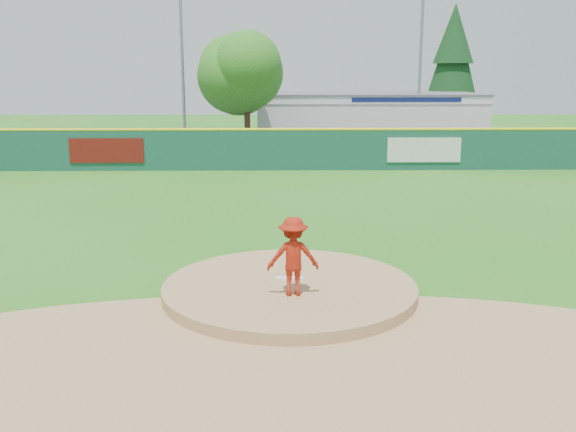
{
  "coord_description": "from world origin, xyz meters",
  "views": [
    {
      "loc": [
        -0.27,
        -13.23,
        4.73
      ],
      "look_at": [
        0.0,
        2.0,
        1.3
      ],
      "focal_mm": 40.0,
      "sensor_mm": 36.0,
      "label": 1
    }
  ],
  "objects_px": {
    "playground_slide": "(42,144)",
    "light_pole_right": "(420,59)",
    "pitcher": "(293,256)",
    "van": "(353,141)",
    "conifer_tree": "(453,61)",
    "deciduous_tree": "(247,75)",
    "pool_building_grp": "(366,117)",
    "light_pole_left": "(182,50)"
  },
  "relations": [
    {
      "from": "van",
      "to": "pool_building_grp",
      "type": "relative_size",
      "value": 0.37
    },
    {
      "from": "deciduous_tree",
      "to": "pitcher",
      "type": "bearing_deg",
      "value": -85.43
    },
    {
      "from": "pitcher",
      "to": "conifer_tree",
      "type": "relative_size",
      "value": 0.17
    },
    {
      "from": "pool_building_grp",
      "to": "pitcher",
      "type": "bearing_deg",
      "value": -100.31
    },
    {
      "from": "conifer_tree",
      "to": "pitcher",
      "type": "bearing_deg",
      "value": -109.43
    },
    {
      "from": "pool_building_grp",
      "to": "playground_slide",
      "type": "height_order",
      "value": "pool_building_grp"
    },
    {
      "from": "van",
      "to": "deciduous_tree",
      "type": "height_order",
      "value": "deciduous_tree"
    },
    {
      "from": "pitcher",
      "to": "light_pole_left",
      "type": "relative_size",
      "value": 0.15
    },
    {
      "from": "pitcher",
      "to": "playground_slide",
      "type": "xyz_separation_m",
      "value": [
        -13.68,
        24.21,
        -0.34
      ]
    },
    {
      "from": "light_pole_right",
      "to": "conifer_tree",
      "type": "bearing_deg",
      "value": 60.26
    },
    {
      "from": "pool_building_grp",
      "to": "light_pole_left",
      "type": "bearing_deg",
      "value": -157.4
    },
    {
      "from": "van",
      "to": "light_pole_right",
      "type": "bearing_deg",
      "value": -42.76
    },
    {
      "from": "pool_building_grp",
      "to": "playground_slide",
      "type": "distance_m",
      "value": 21.4
    },
    {
      "from": "pitcher",
      "to": "pool_building_grp",
      "type": "bearing_deg",
      "value": -104.03
    },
    {
      "from": "van",
      "to": "light_pole_left",
      "type": "xyz_separation_m",
      "value": [
        -10.21,
        2.95,
        5.25
      ]
    },
    {
      "from": "light_pole_left",
      "to": "light_pole_right",
      "type": "height_order",
      "value": "light_pole_left"
    },
    {
      "from": "van",
      "to": "playground_slide",
      "type": "distance_m",
      "value": 17.84
    },
    {
      "from": "pool_building_grp",
      "to": "light_pole_left",
      "type": "height_order",
      "value": "light_pole_left"
    },
    {
      "from": "light_pole_right",
      "to": "light_pole_left",
      "type": "bearing_deg",
      "value": -172.41
    },
    {
      "from": "pitcher",
      "to": "playground_slide",
      "type": "distance_m",
      "value": 27.81
    },
    {
      "from": "pitcher",
      "to": "van",
      "type": "bearing_deg",
      "value": -103.24
    },
    {
      "from": "deciduous_tree",
      "to": "conifer_tree",
      "type": "height_order",
      "value": "conifer_tree"
    },
    {
      "from": "playground_slide",
      "to": "light_pole_right",
      "type": "height_order",
      "value": "light_pole_right"
    },
    {
      "from": "deciduous_tree",
      "to": "playground_slide",
      "type": "bearing_deg",
      "value": -172.67
    },
    {
      "from": "conifer_tree",
      "to": "light_pole_right",
      "type": "bearing_deg",
      "value": -119.74
    },
    {
      "from": "van",
      "to": "conifer_tree",
      "type": "distance_m",
      "value": 15.57
    },
    {
      "from": "deciduous_tree",
      "to": "pool_building_grp",
      "type": "bearing_deg",
      "value": 41.16
    },
    {
      "from": "deciduous_tree",
      "to": "van",
      "type": "bearing_deg",
      "value": -8.67
    },
    {
      "from": "pitcher",
      "to": "pool_building_grp",
      "type": "relative_size",
      "value": 0.11
    },
    {
      "from": "playground_slide",
      "to": "conifer_tree",
      "type": "distance_m",
      "value": 29.8
    },
    {
      "from": "light_pole_left",
      "to": "van",
      "type": "bearing_deg",
      "value": -16.1
    },
    {
      "from": "van",
      "to": "playground_slide",
      "type": "bearing_deg",
      "value": 93.12
    },
    {
      "from": "van",
      "to": "conifer_tree",
      "type": "relative_size",
      "value": 0.59
    },
    {
      "from": "pool_building_grp",
      "to": "playground_slide",
      "type": "relative_size",
      "value": 5.87
    },
    {
      "from": "playground_slide",
      "to": "light_pole_right",
      "type": "xyz_separation_m",
      "value": [
        22.62,
        5.5,
        4.82
      ]
    },
    {
      "from": "playground_slide",
      "to": "pitcher",
      "type": "bearing_deg",
      "value": -60.54
    },
    {
      "from": "playground_slide",
      "to": "light_pole_left",
      "type": "xyz_separation_m",
      "value": [
        7.62,
        3.5,
        5.33
      ]
    },
    {
      "from": "deciduous_tree",
      "to": "light_pole_left",
      "type": "xyz_separation_m",
      "value": [
        -4.0,
        2.0,
        1.5
      ]
    },
    {
      "from": "playground_slide",
      "to": "conifer_tree",
      "type": "relative_size",
      "value": 0.27
    },
    {
      "from": "deciduous_tree",
      "to": "light_pole_left",
      "type": "relative_size",
      "value": 0.67
    },
    {
      "from": "pool_building_grp",
      "to": "light_pole_right",
      "type": "height_order",
      "value": "light_pole_right"
    },
    {
      "from": "pitcher",
      "to": "light_pole_right",
      "type": "relative_size",
      "value": 0.16
    }
  ]
}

